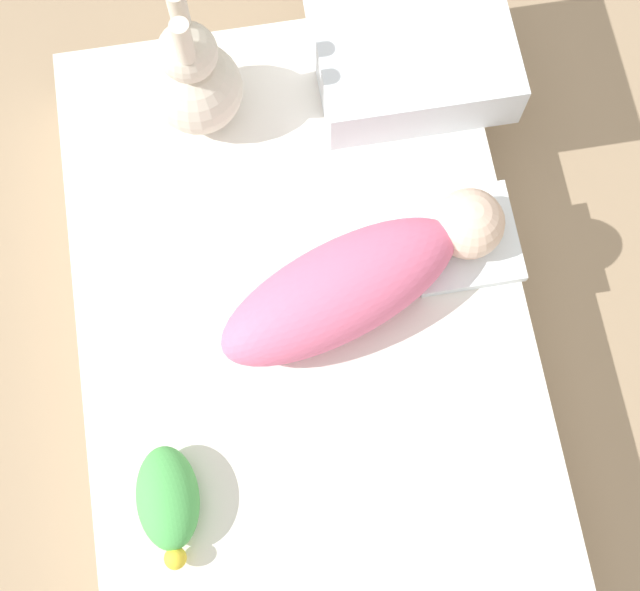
% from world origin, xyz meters
% --- Properties ---
extents(ground_plane, '(12.00, 12.00, 0.00)m').
position_xyz_m(ground_plane, '(0.00, 0.00, 0.00)').
color(ground_plane, '#9E8466').
extents(bed_mattress, '(1.14, 0.78, 0.16)m').
position_xyz_m(bed_mattress, '(0.00, 0.00, 0.08)').
color(bed_mattress, white).
rests_on(bed_mattress, ground_plane).
extents(burp_cloth, '(0.19, 0.19, 0.02)m').
position_xyz_m(burp_cloth, '(-0.07, 0.30, 0.17)').
color(burp_cloth, white).
rests_on(burp_cloth, bed_mattress).
extents(swaddled_baby, '(0.31, 0.54, 0.14)m').
position_xyz_m(swaddled_baby, '(-0.01, 0.10, 0.23)').
color(swaddled_baby, pink).
rests_on(swaddled_baby, bed_mattress).
extents(pillow, '(0.35, 0.35, 0.11)m').
position_xyz_m(pillow, '(-0.46, 0.28, 0.21)').
color(pillow, white).
rests_on(pillow, bed_mattress).
extents(bunny_plush, '(0.16, 0.16, 0.32)m').
position_xyz_m(bunny_plush, '(-0.40, -0.12, 0.27)').
color(bunny_plush, beige).
rests_on(bunny_plush, bed_mattress).
extents(turtle_plush, '(0.19, 0.10, 0.08)m').
position_xyz_m(turtle_plush, '(0.30, -0.26, 0.20)').
color(turtle_plush, '#51B756').
rests_on(turtle_plush, bed_mattress).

